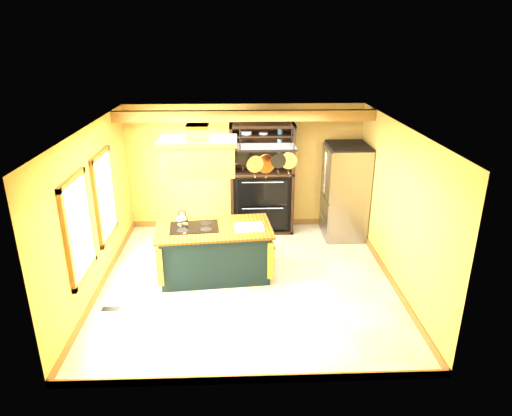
{
  "coord_description": "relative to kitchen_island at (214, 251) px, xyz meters",
  "views": [
    {
      "loc": [
        -0.12,
        -6.98,
        4.06
      ],
      "look_at": [
        0.16,
        0.3,
        1.25
      ],
      "focal_mm": 32.0,
      "sensor_mm": 36.0,
      "label": 1
    }
  ],
  "objects": [
    {
      "name": "window_near",
      "position": [
        -1.89,
        -1.05,
        0.93
      ],
      "size": [
        0.06,
        1.06,
        1.56
      ],
      "color": "olive",
      "rests_on": "wall_left"
    },
    {
      "name": "wall_left",
      "position": [
        -1.92,
        -0.25,
        0.88
      ],
      "size": [
        0.02,
        5.0,
        2.7
      ],
      "primitive_type": "cube",
      "color": "gold",
      "rests_on": "floor"
    },
    {
      "name": "window_far",
      "position": [
        -1.89,
        0.35,
        0.93
      ],
      "size": [
        0.06,
        1.06,
        1.56
      ],
      "color": "olive",
      "rests_on": "wall_left"
    },
    {
      "name": "ceiling",
      "position": [
        0.58,
        -0.25,
        2.23
      ],
      "size": [
        5.0,
        5.0,
        0.0
      ],
      "primitive_type": "plane",
      "rotation": [
        3.14,
        0.0,
        0.0
      ],
      "color": "white",
      "rests_on": "wall_back"
    },
    {
      "name": "pot_rack",
      "position": [
        0.91,
        0.01,
        1.75
      ],
      "size": [
        1.02,
        0.47,
        0.84
      ],
      "color": "black",
      "rests_on": "ceiling"
    },
    {
      "name": "ceiling_beam",
      "position": [
        0.58,
        1.45,
        2.12
      ],
      "size": [
        5.0,
        0.15,
        0.2
      ],
      "primitive_type": "cube",
      "color": "olive",
      "rests_on": "ceiling"
    },
    {
      "name": "range_hood",
      "position": [
        -0.2,
        -0.0,
        1.75
      ],
      "size": [
        1.25,
        0.7,
        0.8
      ],
      "color": "#BB8A2E",
      "rests_on": "ceiling"
    },
    {
      "name": "floor",
      "position": [
        0.58,
        -0.25,
        -0.47
      ],
      "size": [
        5.0,
        5.0,
        0.0
      ],
      "primitive_type": "plane",
      "color": "beige",
      "rests_on": "ground"
    },
    {
      "name": "kitchen_island",
      "position": [
        0.0,
        0.0,
        0.0
      ],
      "size": [
        2.09,
        1.29,
        1.11
      ],
      "rotation": [
        0.0,
        0.0,
        0.1
      ],
      "color": "black",
      "rests_on": "floor"
    },
    {
      "name": "wall_front",
      "position": [
        0.58,
        -2.75,
        0.88
      ],
      "size": [
        5.0,
        0.02,
        2.7
      ],
      "primitive_type": "cube",
      "color": "gold",
      "rests_on": "floor"
    },
    {
      "name": "floor_register",
      "position": [
        -1.59,
        -1.03,
        -0.46
      ],
      "size": [
        0.28,
        0.12,
        0.01
      ],
      "primitive_type": "cube",
      "rotation": [
        0.0,
        0.0,
        0.0
      ],
      "color": "black",
      "rests_on": "floor"
    },
    {
      "name": "hutch",
      "position": [
        0.93,
        1.99,
        0.43
      ],
      "size": [
        1.33,
        0.6,
        2.35
      ],
      "color": "black",
      "rests_on": "floor"
    },
    {
      "name": "wall_back",
      "position": [
        0.58,
        2.25,
        0.88
      ],
      "size": [
        5.0,
        0.02,
        2.7
      ],
      "primitive_type": "cube",
      "color": "gold",
      "rests_on": "floor"
    },
    {
      "name": "wall_right",
      "position": [
        3.08,
        -0.25,
        0.88
      ],
      "size": [
        0.02,
        5.0,
        2.7
      ],
      "primitive_type": "cube",
      "color": "gold",
      "rests_on": "floor"
    },
    {
      "name": "refrigerator",
      "position": [
        2.64,
        1.65,
        0.47
      ],
      "size": [
        0.83,
        0.99,
        1.93
      ],
      "color": "gray",
      "rests_on": "floor"
    }
  ]
}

